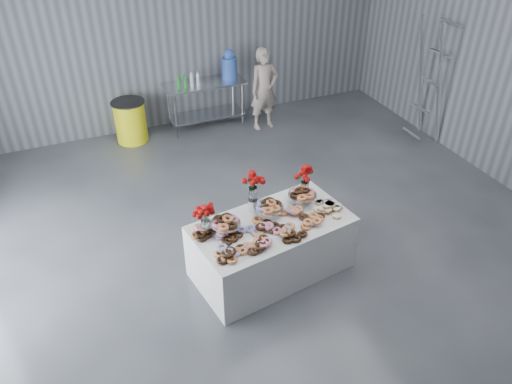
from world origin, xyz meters
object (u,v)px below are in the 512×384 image
(water_jug, at_px, (229,66))
(person, at_px, (264,89))
(trash_barrel, at_px, (130,121))
(display_table, at_px, (271,247))
(stepladder, at_px, (430,81))
(prep_table, at_px, (205,97))

(water_jug, relative_size, person, 0.36)
(water_jug, bearing_deg, trash_barrel, 180.00)
(person, relative_size, trash_barrel, 2.00)
(display_table, xyz_separation_m, trash_barrel, (-0.92, 4.14, 0.01))
(trash_barrel, bearing_deg, display_table, -77.46)
(water_jug, xyz_separation_m, stepladder, (2.98, -2.00, -0.03))
(water_jug, bearing_deg, person, -39.83)
(person, bearing_deg, prep_table, 152.27)
(trash_barrel, bearing_deg, water_jug, 0.00)
(water_jug, height_order, trash_barrel, water_jug)
(display_table, distance_m, prep_table, 4.18)
(person, bearing_deg, display_table, -117.10)
(water_jug, xyz_separation_m, person, (0.52, -0.44, -0.38))
(prep_table, relative_size, water_jug, 2.71)
(display_table, bearing_deg, trash_barrel, 102.54)
(display_table, xyz_separation_m, prep_table, (0.51, 4.14, 0.24))
(water_jug, distance_m, stepladder, 3.59)
(stepladder, bearing_deg, water_jug, 146.18)
(trash_barrel, bearing_deg, person, -10.07)
(person, distance_m, trash_barrel, 2.52)
(display_table, distance_m, person, 4.03)
(water_jug, relative_size, stepladder, 0.25)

